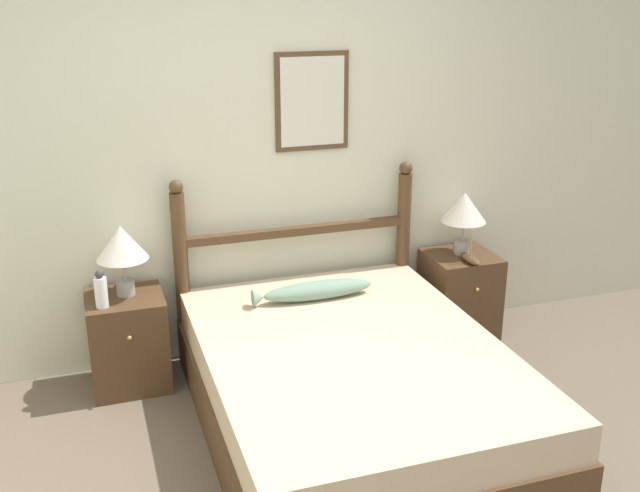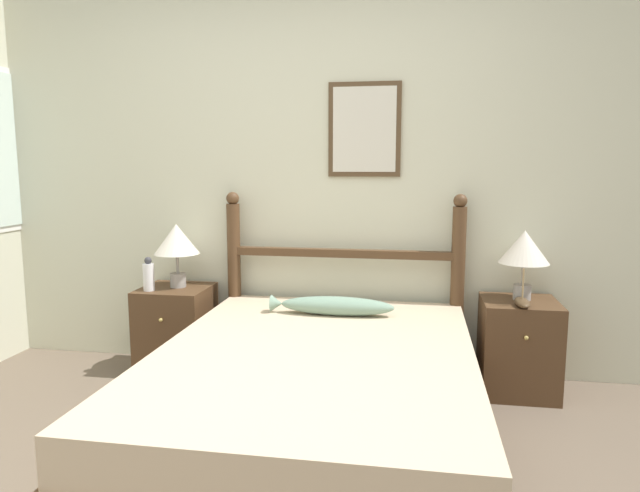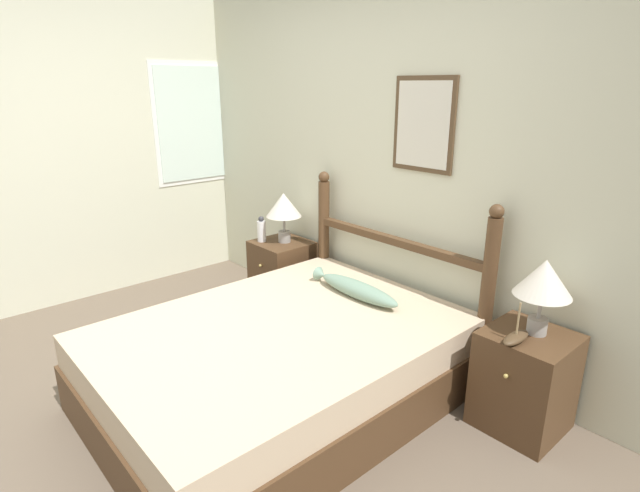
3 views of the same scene
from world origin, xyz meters
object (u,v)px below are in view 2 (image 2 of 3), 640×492
nightstand_left (176,329)px  nightstand_right (518,347)px  bottle (149,275)px  fish_pillow (333,306)px  table_lamp_left (177,241)px  model_boat (522,302)px  bed (315,398)px  table_lamp_right (524,249)px

nightstand_left → nightstand_right: 2.14m
bottle → fish_pillow: 1.20m
table_lamp_left → model_boat: size_ratio=1.90×
bed → table_lamp_right: (1.08, 0.86, 0.62)m
bed → fish_pillow: bearing=90.3°
nightstand_right → nightstand_left: bearing=180.0°
nightstand_right → bottle: bottle is taller
model_boat → table_lamp_left: bearing=175.9°
bed → bottle: (-1.19, 0.72, 0.42)m
nightstand_right → fish_pillow: 1.12m
table_lamp_right → fish_pillow: size_ratio=0.57×
table_lamp_left → bottle: size_ratio=1.91×
bed → nightstand_right: (1.07, 0.83, 0.04)m
nightstand_left → table_lamp_right: (2.15, 0.03, 0.58)m
nightstand_right → model_boat: 0.33m
bed → model_boat: size_ratio=9.54×
bottle → fish_pillow: bearing=-4.8°
table_lamp_right → fish_pillow: 1.16m
nightstand_left → table_lamp_left: 0.58m
bed → fish_pillow: 0.69m
nightstand_left → nightstand_right: same height
bed → table_lamp_left: (-1.05, 0.85, 0.62)m
bottle → table_lamp_left: bearing=43.9°
fish_pillow → bottle: bearing=175.2°
model_boat → fish_pillow: bearing=-175.8°
nightstand_right → table_lamp_left: 2.20m
bed → fish_pillow: size_ratio=2.84×
nightstand_left → fish_pillow: size_ratio=0.77×
table_lamp_right → bottle: table_lamp_right is taller
table_lamp_left → model_boat: (2.11, -0.15, -0.27)m
model_boat → nightstand_right: bearing=83.5°
table_lamp_right → nightstand_left: bearing=-179.2°
nightstand_left → table_lamp_left: size_ratio=1.36×
nightstand_right → bottle: bearing=-177.1°
nightstand_right → table_lamp_left: (-2.12, 0.02, 0.58)m
nightstand_left → nightstand_right: size_ratio=1.00×
table_lamp_right → fish_pillow: (-1.08, -0.24, -0.32)m
nightstand_left → model_boat: size_ratio=2.58×
nightstand_left → table_lamp_right: bearing=0.8°
bed → table_lamp_right: bearing=38.6°
nightstand_left → model_boat: (2.12, -0.13, 0.30)m
table_lamp_left → nightstand_left: bearing=-129.7°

